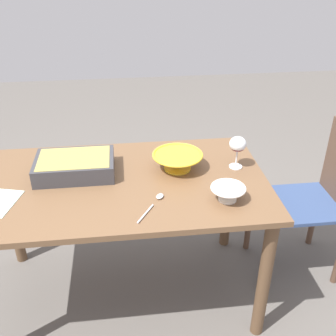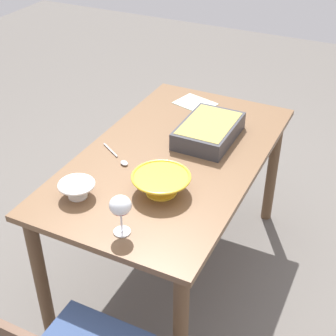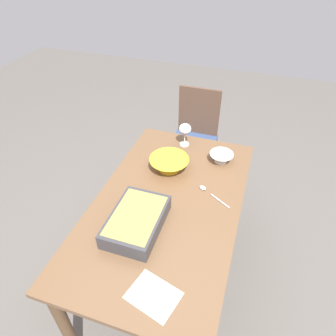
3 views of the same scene
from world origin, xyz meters
TOP-DOWN VIEW (x-y plane):
  - ground_plane at (0.00, 0.00)m, footprint 8.00×8.00m
  - dining_table at (0.00, 0.00)m, footprint 1.41×0.81m
  - chair at (-1.07, -0.11)m, footprint 0.46×0.38m
  - wine_glass at (-0.58, -0.06)m, footprint 0.08×0.08m
  - casserole_dish at (0.21, -0.09)m, footprint 0.38×0.25m
  - mixing_bowl at (-0.47, 0.22)m, footprint 0.16×0.16m
  - small_bowl at (-0.29, -0.08)m, footprint 0.25×0.25m
  - serving_spoon at (-0.15, 0.20)m, footprint 0.14×0.21m

SIDE VIEW (x-z plane):
  - ground_plane at x=0.00m, z-range 0.00..0.00m
  - chair at x=-1.07m, z-range 0.04..0.93m
  - dining_table at x=0.00m, z-range 0.26..1.00m
  - serving_spoon at x=-0.15m, z-range 0.73..0.75m
  - mixing_bowl at x=-0.47m, z-range 0.74..0.81m
  - small_bowl at x=-0.29m, z-range 0.74..0.82m
  - casserole_dish at x=0.21m, z-range 0.74..0.83m
  - wine_glass at x=-0.58m, z-range 0.77..0.94m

